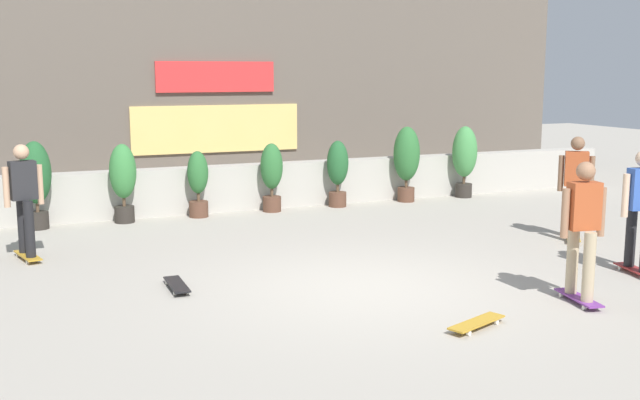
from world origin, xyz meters
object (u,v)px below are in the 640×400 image
Objects in this scene: potted_plant_7 at (465,156)px; skateboard_aside at (177,285)px; potted_plant_2 at (123,177)px; potted_plant_3 at (198,181)px; potted_plant_5 at (338,170)px; potted_plant_1 at (36,178)px; potted_plant_4 at (272,173)px; skater_far_left at (576,183)px; potted_plant_6 at (407,158)px; skateboard_near_camera at (477,323)px; skater_far_right at (24,196)px; skater_by_wall_left at (583,226)px.

potted_plant_7 is 8.80m from skateboard_aside.
skateboard_aside is (-0.09, -4.70, -0.77)m from potted_plant_2.
potted_plant_5 reaches higher than potted_plant_3.
potted_plant_4 is at bearing 0.00° from potted_plant_1.
skater_far_left is (3.65, -4.38, 0.18)m from potted_plant_4.
potted_plant_2 is 1.07× the size of potted_plant_4.
potted_plant_3 is 4.48m from potted_plant_6.
potted_plant_2 reaches higher than potted_plant_5.
potted_plant_2 is (1.48, 0.00, -0.07)m from potted_plant_1.
potted_plant_1 is at bearing -180.00° from potted_plant_7.
potted_plant_4 is at bearing 57.98° from skateboard_aside.
skateboard_near_camera is at bearing -92.34° from potted_plant_4.
skater_far_right is at bearing 130.00° from skateboard_near_camera.
potted_plant_7 is at bearing 0.00° from potted_plant_4.
skater_far_right is 1.00× the size of skater_far_left.
potted_plant_4 is at bearing 180.00° from potted_plant_5.
skater_by_wall_left is at bearing -113.53° from potted_plant_7.
potted_plant_6 is 0.94× the size of skater_by_wall_left.
skater_far_left is 5.08m from skateboard_near_camera.
skater_far_left is at bearing -28.76° from potted_plant_1.
potted_plant_2 is 0.85× the size of skater_far_right.
potted_plant_4 is 7.48m from skateboard_near_camera.
potted_plant_7 reaches higher than skateboard_near_camera.
potted_plant_5 reaches higher than skateboard_near_camera.
skater_far_left is at bearing 37.65° from skateboard_near_camera.
potted_plant_2 is 7.84m from skater_far_left.
potted_plant_2 is 5.86m from potted_plant_6.
potted_plant_1 is 1.91× the size of skateboard_aside.
skater_far_left is at bearing 2.75° from skateboard_aside.
skater_far_left reaches higher than potted_plant_3.
skater_by_wall_left is 1.88m from skateboard_near_camera.
potted_plant_4 reaches higher than potted_plant_3.
potted_plant_6 reaches higher than potted_plant_7.
potted_plant_7 is at bearing 0.00° from potted_plant_5.
potted_plant_4 is at bearing 0.00° from potted_plant_2.
potted_plant_5 is 6.45m from skater_far_right.
skater_far_right reaches higher than potted_plant_6.
potted_plant_4 is 1.00× the size of potted_plant_5.
potted_plant_7 is at bearing 66.47° from skater_by_wall_left.
potted_plant_5 is 1.60m from potted_plant_6.
potted_plant_6 is at bearing 76.84° from skater_by_wall_left.
skateboard_near_camera is (-3.96, -3.05, -0.88)m from skater_far_left.
skateboard_aside is (-6.59, -0.32, -0.88)m from skater_far_left.
skater_far_right is 2.11× the size of skateboard_aside.
skateboard_aside is at bearing -107.36° from potted_plant_3.
skateboard_aside is at bearing -55.12° from skater_far_right.
skater_far_right is (-7.61, -2.31, 0.01)m from potted_plant_6.
potted_plant_2 is 8.28m from skater_by_wall_left.
potted_plant_1 is at bearing -180.00° from potted_plant_6.
potted_plant_1 is at bearing 128.42° from skater_by_wall_left.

